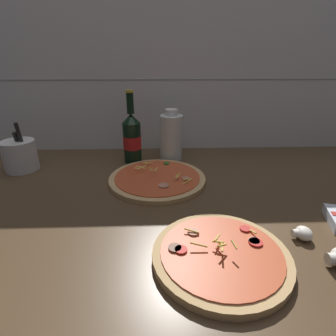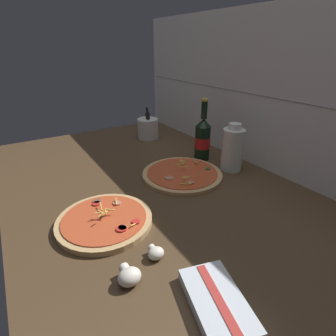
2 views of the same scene
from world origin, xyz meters
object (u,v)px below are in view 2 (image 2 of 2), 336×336
at_px(pizza_far, 182,174).
at_px(beer_bottle, 203,139).
at_px(mushroom_right, 155,253).
at_px(pizza_near, 105,220).
at_px(dish_towel, 217,302).
at_px(mushroom_left, 129,276).
at_px(oil_bottle, 232,149).
at_px(utensil_crock, 148,128).

bearing_deg(pizza_far, beer_bottle, 118.34).
xyz_separation_m(pizza_far, mushroom_right, (0.31, -0.29, 0.01)).
bearing_deg(pizza_near, dish_towel, 13.76).
relative_size(beer_bottle, mushroom_left, 4.87).
bearing_deg(pizza_far, mushroom_right, -43.54).
bearing_deg(dish_towel, mushroom_right, -168.82).
height_order(beer_bottle, mushroom_right, beer_bottle).
relative_size(beer_bottle, oil_bottle, 1.38).
bearing_deg(beer_bottle, utensil_crock, -170.83).
bearing_deg(pizza_far, oil_bottle, 75.23).
bearing_deg(pizza_near, pizza_far, 109.27).
relative_size(pizza_far, beer_bottle, 1.17).
xyz_separation_m(beer_bottle, dish_towel, (0.57, -0.42, -0.08)).
xyz_separation_m(mushroom_right, utensil_crock, (-0.76, 0.40, 0.04)).
relative_size(oil_bottle, utensil_crock, 1.12).
relative_size(pizza_far, utensil_crock, 1.80).
bearing_deg(mushroom_right, dish_towel, 11.18).
xyz_separation_m(beer_bottle, mushroom_left, (0.43, -0.54, -0.07)).
bearing_deg(oil_bottle, mushroom_right, -62.44).
relative_size(utensil_crock, dish_towel, 0.88).
bearing_deg(beer_bottle, mushroom_left, -51.51).
bearing_deg(mushroom_left, pizza_far, 132.25).
relative_size(mushroom_left, utensil_crock, 0.32).
bearing_deg(mushroom_left, mushroom_right, 111.23).
xyz_separation_m(pizza_near, mushroom_left, (0.22, -0.03, 0.01)).
distance_m(pizza_near, oil_bottle, 0.55).
height_order(pizza_near, beer_bottle, beer_bottle).
relative_size(pizza_near, dish_towel, 1.39).
height_order(beer_bottle, utensil_crock, beer_bottle).
bearing_deg(beer_bottle, pizza_near, -67.66).
height_order(mushroom_left, dish_towel, mushroom_left).
relative_size(beer_bottle, utensil_crock, 1.54).
relative_size(pizza_near, mushroom_left, 4.99).
relative_size(pizza_far, dish_towel, 1.59).
height_order(pizza_far, utensil_crock, utensil_crock).
bearing_deg(utensil_crock, mushroom_right, -27.39).
xyz_separation_m(pizza_far, dish_towel, (0.48, -0.26, 0.00)).
bearing_deg(oil_bottle, beer_bottle, -167.12).
xyz_separation_m(oil_bottle, dish_towel, (0.43, -0.45, -0.07)).
bearing_deg(oil_bottle, utensil_crock, -169.80).
height_order(oil_bottle, mushroom_right, oil_bottle).
height_order(pizza_near, utensil_crock, utensil_crock).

